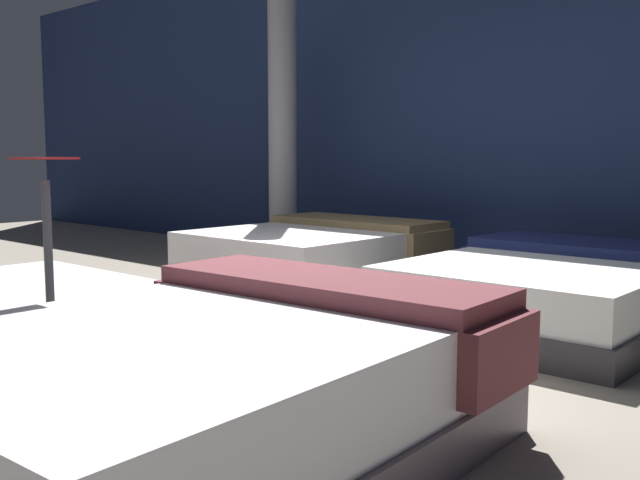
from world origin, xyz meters
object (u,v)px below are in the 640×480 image
bed_2 (314,256)px  support_pillar (283,97)px  bed_3 (553,291)px  bed_1 (205,389)px  price_sign (51,305)px

bed_2 → support_pillar: bearing=145.0°
bed_3 → support_pillar: size_ratio=0.61×
bed_1 → bed_3: size_ratio=1.03×
bed_3 → bed_1: bearing=-90.5°
bed_1 → price_sign: price_sign is taller
bed_1 → bed_2: bearing=123.2°
support_pillar → bed_1: bearing=-47.9°
bed_1 → bed_2: 3.71m
bed_1 → bed_3: 2.95m
price_sign → support_pillar: size_ratio=0.32×
bed_1 → support_pillar: (-3.51, 3.89, 1.48)m
price_sign → bed_1: bearing=1.3°
bed_2 → bed_3: 2.20m
bed_3 → support_pillar: support_pillar is taller
bed_2 → support_pillar: size_ratio=0.55×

